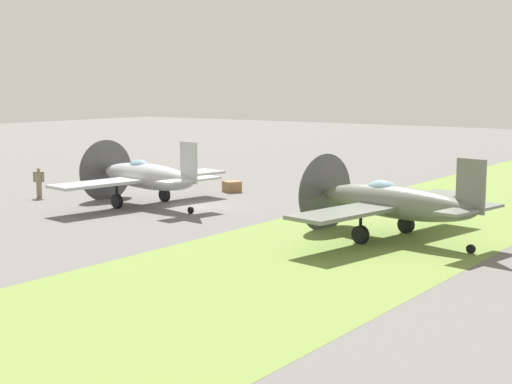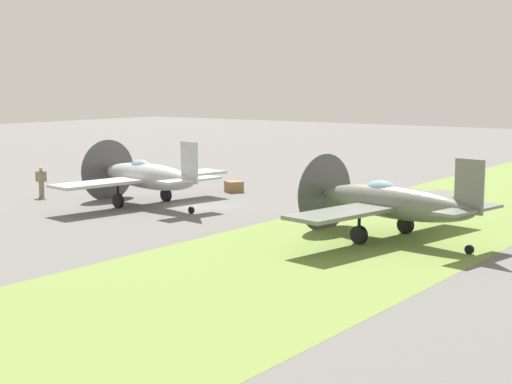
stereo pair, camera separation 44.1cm
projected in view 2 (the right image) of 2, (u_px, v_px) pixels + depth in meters
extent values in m
plane|color=#605E5B|center=(185.00, 206.00, 40.32)|extent=(160.00, 160.00, 0.00)
cube|color=olive|center=(383.00, 232.00, 33.44)|extent=(120.00, 11.00, 0.01)
ellipsoid|color=#B2B7BC|center=(148.00, 176.00, 40.33)|extent=(2.41, 7.51, 1.35)
cube|color=#B2B7BC|center=(143.00, 179.00, 40.66)|extent=(10.59, 3.35, 0.15)
cube|color=#B2B7BC|center=(189.00, 162.00, 37.83)|extent=(0.28, 1.20, 2.07)
cube|color=#B2B7BC|center=(189.00, 180.00, 37.95)|extent=(3.58, 1.48, 0.11)
cone|color=#B7B24C|center=(106.00, 170.00, 43.11)|extent=(0.80, 0.85, 0.70)
cylinder|color=#4C4C51|center=(108.00, 171.00, 42.96)|extent=(3.45, 0.55, 3.48)
ellipsoid|color=#8CB2C6|center=(141.00, 166.00, 40.72)|extent=(0.98, 1.62, 0.76)
cylinder|color=black|center=(118.00, 201.00, 39.78)|extent=(0.34, 0.77, 0.74)
cylinder|color=black|center=(118.00, 191.00, 39.71)|extent=(0.13, 0.13, 1.04)
cylinder|color=black|center=(166.00, 195.00, 41.98)|extent=(0.34, 0.77, 0.74)
cylinder|color=black|center=(166.00, 185.00, 41.91)|extent=(0.13, 0.13, 1.04)
cylinder|color=black|center=(191.00, 210.00, 38.09)|extent=(0.18, 0.36, 0.35)
ellipsoid|color=slate|center=(395.00, 202.00, 31.33)|extent=(2.60, 7.59, 1.36)
cube|color=slate|center=(386.00, 205.00, 31.67)|extent=(10.70, 3.62, 0.15)
cube|color=slate|center=(469.00, 187.00, 28.75)|extent=(0.31, 1.21, 2.09)
cube|color=slate|center=(468.00, 210.00, 28.88)|extent=(3.63, 1.57, 0.11)
cone|color=#B7B24C|center=(321.00, 192.00, 34.20)|extent=(0.82, 0.88, 0.70)
cylinder|color=#4C4C51|center=(325.00, 193.00, 34.05)|extent=(3.47, 0.64, 3.51)
ellipsoid|color=#8CB2C6|center=(382.00, 189.00, 31.74)|extent=(1.02, 1.64, 0.77)
cylinder|color=black|center=(359.00, 235.00, 30.81)|extent=(0.36, 0.78, 0.75)
cylinder|color=black|center=(359.00, 222.00, 30.74)|extent=(0.13, 0.13, 1.05)
cylinder|color=black|center=(405.00, 225.00, 32.98)|extent=(0.36, 0.78, 0.75)
cylinder|color=black|center=(406.00, 213.00, 32.91)|extent=(0.13, 0.13, 1.05)
cylinder|color=black|center=(469.00, 250.00, 29.01)|extent=(0.19, 0.37, 0.35)
cylinder|color=#847A5B|center=(42.00, 190.00, 43.53)|extent=(0.30, 0.30, 0.88)
cylinder|color=#847A5B|center=(41.00, 177.00, 43.42)|extent=(0.38, 0.38, 0.62)
sphere|color=tan|center=(41.00, 169.00, 43.36)|extent=(0.23, 0.23, 0.23)
cylinder|color=#847A5B|center=(36.00, 177.00, 43.41)|extent=(0.11, 0.11, 0.59)
cylinder|color=#847A5B|center=(46.00, 176.00, 43.44)|extent=(0.11, 0.11, 0.59)
cube|color=olive|center=(234.00, 187.00, 45.69)|extent=(1.21, 1.21, 0.64)
cone|color=orange|center=(380.00, 197.00, 42.13)|extent=(0.36, 0.36, 0.44)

